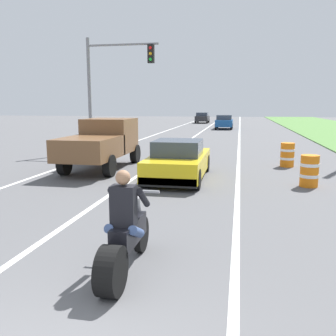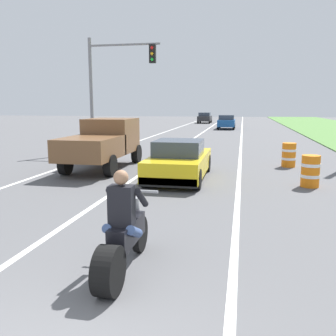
{
  "view_description": "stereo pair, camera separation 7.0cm",
  "coord_description": "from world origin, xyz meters",
  "px_view_note": "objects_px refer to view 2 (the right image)",
  "views": [
    {
      "loc": [
        1.8,
        -2.52,
        2.54
      ],
      "look_at": [
        0.08,
        6.31,
        1.0
      ],
      "focal_mm": 39.32,
      "sensor_mm": 36.0,
      "label": 1
    },
    {
      "loc": [
        1.87,
        -2.51,
        2.54
      ],
      "look_at": [
        0.08,
        6.31,
        1.0
      ],
      "focal_mm": 39.32,
      "sensor_mm": 36.0,
      "label": 2
    }
  ],
  "objects_px": {
    "construction_barrel_nearest": "(310,171)",
    "distant_car_far_ahead": "(227,122)",
    "motorcycle_with_rider": "(122,238)",
    "distant_car_further_ahead": "(205,118)",
    "traffic_light_mast_near": "(111,78)",
    "construction_barrel_mid": "(289,155)",
    "sports_car_yellow": "(179,161)",
    "pickup_truck_left_lane_brown": "(103,141)"
  },
  "relations": [
    {
      "from": "distant_car_far_ahead",
      "to": "motorcycle_with_rider",
      "type": "bearing_deg",
      "value": -89.98
    },
    {
      "from": "distant_car_far_ahead",
      "to": "distant_car_further_ahead",
      "type": "bearing_deg",
      "value": 105.79
    },
    {
      "from": "traffic_light_mast_near",
      "to": "distant_car_far_ahead",
      "type": "height_order",
      "value": "traffic_light_mast_near"
    },
    {
      "from": "motorcycle_with_rider",
      "to": "construction_barrel_mid",
      "type": "relative_size",
      "value": 2.21
    },
    {
      "from": "construction_barrel_nearest",
      "to": "distant_car_far_ahead",
      "type": "xyz_separation_m",
      "value": [
        -3.84,
        28.09,
        0.27
      ]
    },
    {
      "from": "motorcycle_with_rider",
      "to": "construction_barrel_nearest",
      "type": "relative_size",
      "value": 2.21
    },
    {
      "from": "motorcycle_with_rider",
      "to": "construction_barrel_nearest",
      "type": "height_order",
      "value": "motorcycle_with_rider"
    },
    {
      "from": "sports_car_yellow",
      "to": "distant_car_far_ahead",
      "type": "xyz_separation_m",
      "value": [
        0.4,
        27.66,
        0.14
      ]
    },
    {
      "from": "distant_car_far_ahead",
      "to": "sports_car_yellow",
      "type": "bearing_deg",
      "value": -90.83
    },
    {
      "from": "construction_barrel_nearest",
      "to": "construction_barrel_mid",
      "type": "bearing_deg",
      "value": 93.14
    },
    {
      "from": "motorcycle_with_rider",
      "to": "distant_car_far_ahead",
      "type": "bearing_deg",
      "value": 90.02
    },
    {
      "from": "sports_car_yellow",
      "to": "distant_car_further_ahead",
      "type": "distance_m",
      "value": 40.7
    },
    {
      "from": "construction_barrel_mid",
      "to": "traffic_light_mast_near",
      "type": "bearing_deg",
      "value": 161.27
    },
    {
      "from": "construction_barrel_nearest",
      "to": "distant_car_far_ahead",
      "type": "relative_size",
      "value": 0.25
    },
    {
      "from": "distant_car_further_ahead",
      "to": "construction_barrel_nearest",
      "type": "bearing_deg",
      "value": -79.65
    },
    {
      "from": "motorcycle_with_rider",
      "to": "construction_barrel_mid",
      "type": "distance_m",
      "value": 11.43
    },
    {
      "from": "traffic_light_mast_near",
      "to": "construction_barrel_mid",
      "type": "bearing_deg",
      "value": -18.73
    },
    {
      "from": "traffic_light_mast_near",
      "to": "distant_car_further_ahead",
      "type": "relative_size",
      "value": 1.5
    },
    {
      "from": "pickup_truck_left_lane_brown",
      "to": "construction_barrel_mid",
      "type": "distance_m",
      "value": 7.65
    },
    {
      "from": "sports_car_yellow",
      "to": "construction_barrel_nearest",
      "type": "distance_m",
      "value": 4.26
    },
    {
      "from": "distant_car_far_ahead",
      "to": "distant_car_further_ahead",
      "type": "xyz_separation_m",
      "value": [
        -3.65,
        12.91,
        0.0
      ]
    },
    {
      "from": "construction_barrel_mid",
      "to": "distant_car_further_ahead",
      "type": "bearing_deg",
      "value": 101.08
    },
    {
      "from": "sports_car_yellow",
      "to": "construction_barrel_nearest",
      "type": "height_order",
      "value": "sports_car_yellow"
    },
    {
      "from": "motorcycle_with_rider",
      "to": "pickup_truck_left_lane_brown",
      "type": "height_order",
      "value": "pickup_truck_left_lane_brown"
    },
    {
      "from": "motorcycle_with_rider",
      "to": "construction_barrel_nearest",
      "type": "bearing_deg",
      "value": 61.35
    },
    {
      "from": "construction_barrel_mid",
      "to": "distant_car_far_ahead",
      "type": "height_order",
      "value": "distant_car_far_ahead"
    },
    {
      "from": "pickup_truck_left_lane_brown",
      "to": "traffic_light_mast_near",
      "type": "bearing_deg",
      "value": 105.72
    },
    {
      "from": "pickup_truck_left_lane_brown",
      "to": "distant_car_further_ahead",
      "type": "height_order",
      "value": "pickup_truck_left_lane_brown"
    },
    {
      "from": "motorcycle_with_rider",
      "to": "sports_car_yellow",
      "type": "relative_size",
      "value": 0.51
    },
    {
      "from": "motorcycle_with_rider",
      "to": "sports_car_yellow",
      "type": "xyz_separation_m",
      "value": [
        -0.41,
        7.43,
        0.04
      ]
    },
    {
      "from": "traffic_light_mast_near",
      "to": "construction_barrel_mid",
      "type": "height_order",
      "value": "traffic_light_mast_near"
    },
    {
      "from": "motorcycle_with_rider",
      "to": "traffic_light_mast_near",
      "type": "relative_size",
      "value": 0.37
    },
    {
      "from": "construction_barrel_nearest",
      "to": "distant_car_far_ahead",
      "type": "bearing_deg",
      "value": 97.78
    },
    {
      "from": "construction_barrel_mid",
      "to": "distant_car_further_ahead",
      "type": "relative_size",
      "value": 0.25
    },
    {
      "from": "construction_barrel_mid",
      "to": "sports_car_yellow",
      "type": "bearing_deg",
      "value": -139.75
    },
    {
      "from": "motorcycle_with_rider",
      "to": "distant_car_further_ahead",
      "type": "bearing_deg",
      "value": 94.36
    },
    {
      "from": "sports_car_yellow",
      "to": "traffic_light_mast_near",
      "type": "height_order",
      "value": "traffic_light_mast_near"
    },
    {
      "from": "traffic_light_mast_near",
      "to": "distant_car_further_ahead",
      "type": "bearing_deg",
      "value": 87.52
    },
    {
      "from": "traffic_light_mast_near",
      "to": "construction_barrel_nearest",
      "type": "bearing_deg",
      "value": -37.18
    },
    {
      "from": "motorcycle_with_rider",
      "to": "construction_barrel_nearest",
      "type": "distance_m",
      "value": 7.98
    },
    {
      "from": "sports_car_yellow",
      "to": "traffic_light_mast_near",
      "type": "xyz_separation_m",
      "value": [
        -4.73,
        6.38,
        3.32
      ]
    },
    {
      "from": "motorcycle_with_rider",
      "to": "pickup_truck_left_lane_brown",
      "type": "distance_m",
      "value": 9.74
    }
  ]
}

